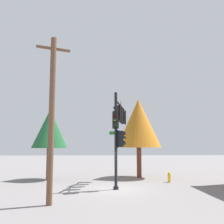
% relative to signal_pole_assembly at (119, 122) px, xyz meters
% --- Properties ---
extents(ground_plane, '(120.00, 120.00, 0.00)m').
position_rel_signal_pole_assembly_xyz_m(ground_plane, '(-1.52, 0.34, -4.68)').
color(ground_plane, slate).
extents(signal_pole_assembly, '(5.79, 1.65, 6.68)m').
position_rel_signal_pole_assembly_xyz_m(signal_pole_assembly, '(0.00, 0.00, 0.00)').
color(signal_pole_assembly, black).
rests_on(signal_pole_assembly, ground_plane).
extents(utility_pole, '(0.78, 1.72, 8.71)m').
position_rel_signal_pole_assembly_xyz_m(utility_pole, '(-6.06, 3.96, -0.21)').
color(utility_pole, brown).
rests_on(utility_pole, ground_plane).
extents(fire_hydrant, '(0.33, 0.24, 0.83)m').
position_rel_signal_pole_assembly_xyz_m(fire_hydrant, '(1.69, -4.17, -4.27)').
color(fire_hydrant, yellow).
rests_on(fire_hydrant, ground_plane).
extents(tree_near, '(3.13, 3.13, 6.20)m').
position_rel_signal_pole_assembly_xyz_m(tree_near, '(3.85, 5.91, -0.26)').
color(tree_near, brown).
rests_on(tree_near, ground_plane).
extents(tree_mid, '(4.14, 4.14, 7.37)m').
position_rel_signal_pole_assembly_xyz_m(tree_mid, '(4.91, -2.22, 0.36)').
color(tree_mid, brown).
rests_on(tree_mid, ground_plane).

